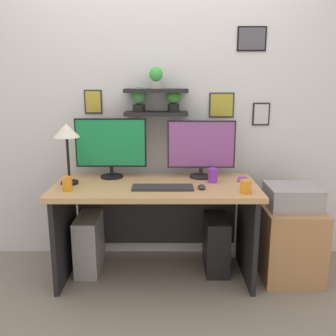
# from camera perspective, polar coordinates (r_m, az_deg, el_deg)

# --- Properties ---
(ground_plane) EXTENTS (8.00, 8.00, 0.00)m
(ground_plane) POSITION_cam_1_polar(r_m,az_deg,el_deg) (3.09, -1.93, -16.07)
(ground_plane) COLOR gray
(back_wall_assembly) EXTENTS (4.40, 0.24, 2.70)m
(back_wall_assembly) POSITION_cam_1_polar(r_m,az_deg,el_deg) (3.13, -1.83, 10.34)
(back_wall_assembly) COLOR silver
(back_wall_assembly) RESTS_ON ground
(desk) EXTENTS (1.53, 0.68, 0.75)m
(desk) POSITION_cam_1_polar(r_m,az_deg,el_deg) (2.91, -1.98, -6.30)
(desk) COLOR tan
(desk) RESTS_ON ground
(monitor_left) EXTENTS (0.56, 0.18, 0.47)m
(monitor_left) POSITION_cam_1_polar(r_m,az_deg,el_deg) (2.98, -8.87, 3.38)
(monitor_left) COLOR black
(monitor_left) RESTS_ON desk
(monitor_right) EXTENTS (0.54, 0.18, 0.46)m
(monitor_right) POSITION_cam_1_polar(r_m,az_deg,el_deg) (2.96, 5.01, 3.17)
(monitor_right) COLOR black
(monitor_right) RESTS_ON desk
(keyboard) EXTENTS (0.44, 0.14, 0.02)m
(keyboard) POSITION_cam_1_polar(r_m,az_deg,el_deg) (2.68, -0.94, -3.00)
(keyboard) COLOR #2D2D33
(keyboard) RESTS_ON desk
(computer_mouse) EXTENTS (0.06, 0.09, 0.03)m
(computer_mouse) POSITION_cam_1_polar(r_m,az_deg,el_deg) (2.69, 5.07, -2.90)
(computer_mouse) COLOR #2D2D33
(computer_mouse) RESTS_ON desk
(desk_lamp) EXTENTS (0.19, 0.19, 0.46)m
(desk_lamp) POSITION_cam_1_polar(r_m,az_deg,el_deg) (2.83, -15.40, 4.82)
(desk_lamp) COLOR black
(desk_lamp) RESTS_ON desk
(cell_phone) EXTENTS (0.10, 0.15, 0.01)m
(cell_phone) POSITION_cam_1_polar(r_m,az_deg,el_deg) (2.98, 11.22, -1.71)
(cell_phone) COLOR purple
(cell_phone) RESTS_ON desk
(coffee_mug) EXTENTS (0.08, 0.08, 0.09)m
(coffee_mug) POSITION_cam_1_polar(r_m,az_deg,el_deg) (2.63, 11.73, -2.80)
(coffee_mug) COLOR orange
(coffee_mug) RESTS_ON desk
(pen_cup) EXTENTS (0.07, 0.07, 0.10)m
(pen_cup) POSITION_cam_1_polar(r_m,az_deg,el_deg) (2.72, -15.31, -2.36)
(pen_cup) COLOR orange
(pen_cup) RESTS_ON desk
(water_cup) EXTENTS (0.07, 0.07, 0.11)m
(water_cup) POSITION_cam_1_polar(r_m,az_deg,el_deg) (2.86, 6.78, -1.13)
(water_cup) COLOR purple
(water_cup) RESTS_ON desk
(drawer_cabinet) EXTENTS (0.44, 0.50, 0.56)m
(drawer_cabinet) POSITION_cam_1_polar(r_m,az_deg,el_deg) (3.11, 17.94, -10.67)
(drawer_cabinet) COLOR tan
(drawer_cabinet) RESTS_ON ground
(printer) EXTENTS (0.38, 0.34, 0.17)m
(printer) POSITION_cam_1_polar(r_m,az_deg,el_deg) (2.99, 18.44, -4.20)
(printer) COLOR #9E9EA3
(printer) RESTS_ON drawer_cabinet
(computer_tower_left) EXTENTS (0.18, 0.40, 0.46)m
(computer_tower_left) POSITION_cam_1_polar(r_m,az_deg,el_deg) (3.14, -12.08, -11.16)
(computer_tower_left) COLOR #99999E
(computer_tower_left) RESTS_ON ground
(computer_tower_right) EXTENTS (0.18, 0.40, 0.45)m
(computer_tower_right) POSITION_cam_1_polar(r_m,az_deg,el_deg) (3.11, 7.25, -11.32)
(computer_tower_right) COLOR black
(computer_tower_right) RESTS_ON ground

